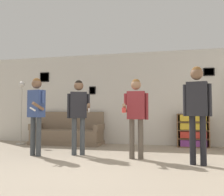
# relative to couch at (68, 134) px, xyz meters

# --- Properties ---
(ground_plane) EXTENTS (20.00, 20.00, 0.00)m
(ground_plane) POSITION_rel_couch_xyz_m (1.52, -3.36, -0.30)
(ground_plane) COLOR gray
(wall_back) EXTENTS (8.76, 0.08, 2.70)m
(wall_back) POSITION_rel_couch_xyz_m (1.52, 0.41, 1.05)
(wall_back) COLOR beige
(wall_back) RESTS_ON ground_plane
(couch) EXTENTS (2.08, 0.80, 0.95)m
(couch) POSITION_rel_couch_xyz_m (0.00, 0.00, 0.00)
(couch) COLOR #7A6651
(couch) RESTS_ON ground_plane
(bookshelf) EXTENTS (0.83, 0.30, 0.90)m
(bookshelf) POSITION_rel_couch_xyz_m (3.54, 0.19, 0.14)
(bookshelf) COLOR brown
(bookshelf) RESTS_ON ground_plane
(floor_lamp) EXTENTS (0.28, 0.28, 1.85)m
(floor_lamp) POSITION_rel_couch_xyz_m (-1.32, -0.34, 0.79)
(floor_lamp) COLOR #ADA89E
(floor_lamp) RESTS_ON ground_plane
(person_player_foreground_left) EXTENTS (0.48, 0.56, 1.70)m
(person_player_foreground_left) POSITION_rel_couch_xyz_m (0.10, -1.96, 0.74)
(person_player_foreground_left) COLOR #3D4247
(person_player_foreground_left) RESTS_ON ground_plane
(person_player_foreground_center) EXTENTS (0.57, 0.41, 1.66)m
(person_player_foreground_center) POSITION_rel_couch_xyz_m (0.96, -1.66, 0.71)
(person_player_foreground_center) COLOR #3D4247
(person_player_foreground_center) RESTS_ON ground_plane
(person_watcher_holding_cup) EXTENTS (0.50, 0.42, 1.63)m
(person_watcher_holding_cup) POSITION_rel_couch_xyz_m (2.27, -1.81, 0.69)
(person_watcher_holding_cup) COLOR brown
(person_watcher_holding_cup) RESTS_ON ground_plane
(person_spectator_near_bookshelf) EXTENTS (0.49, 0.27, 1.78)m
(person_spectator_near_bookshelf) POSITION_rel_couch_xyz_m (3.43, -2.14, 0.80)
(person_spectator_near_bookshelf) COLOR black
(person_spectator_near_bookshelf) RESTS_ON ground_plane
(bottle_on_floor) EXTENTS (0.07, 0.07, 0.26)m
(bottle_on_floor) POSITION_rel_couch_xyz_m (-0.53, -0.68, -0.20)
(bottle_on_floor) COLOR black
(bottle_on_floor) RESTS_ON ground_plane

